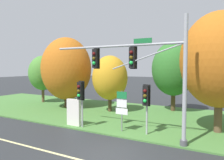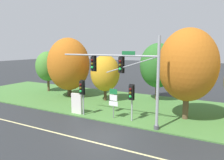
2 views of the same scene
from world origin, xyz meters
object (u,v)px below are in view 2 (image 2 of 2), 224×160
object	(u,v)px
tree_mid_verge	(158,66)
tree_tall_centre	(188,65)
pedestrian_signal_further_along	(82,90)
traffic_signal_mast	(127,72)
tree_left_of_mast	(69,64)
tree_behind_signpost	(105,73)
info_kiosk	(77,104)
pedestrian_signal_near_kerb	(131,95)
tree_nearest_road	(48,66)
route_sign_post	(113,100)

from	to	relation	value
tree_mid_verge	tree_tall_centre	bearing A→B (deg)	-52.55
tree_tall_centre	pedestrian_signal_further_along	bearing A→B (deg)	-156.90
traffic_signal_mast	tree_left_of_mast	world-z (taller)	tree_left_of_mast
tree_behind_signpost	tree_mid_verge	size ratio (longest dim) A/B	0.80
tree_left_of_mast	info_kiosk	world-z (taller)	tree_left_of_mast
pedestrian_signal_near_kerb	tree_behind_signpost	xyz separation A→B (m)	(-5.52, 5.16, 0.92)
tree_behind_signpost	info_kiosk	size ratio (longest dim) A/B	2.78
traffic_signal_mast	info_kiosk	size ratio (longest dim) A/B	4.67
pedestrian_signal_near_kerb	traffic_signal_mast	bearing A→B (deg)	-93.33
tree_behind_signpost	tree_nearest_road	bearing A→B (deg)	175.24
tree_mid_verge	info_kiosk	distance (m)	10.56
tree_nearest_road	tree_mid_verge	xyz separation A→B (m)	(14.86, 2.39, 0.55)
tree_nearest_road	route_sign_post	bearing A→B (deg)	-23.85
tree_mid_verge	tree_tall_centre	distance (m)	6.96
tree_behind_signpost	tree_mid_verge	world-z (taller)	tree_mid_verge
tree_mid_verge	info_kiosk	world-z (taller)	tree_mid_verge
traffic_signal_mast	info_kiosk	xyz separation A→B (m)	(-5.27, 0.32, -3.27)
pedestrian_signal_near_kerb	tree_behind_signpost	bearing A→B (deg)	136.92
pedestrian_signal_near_kerb	info_kiosk	distance (m)	5.50
pedestrian_signal_near_kerb	pedestrian_signal_further_along	distance (m)	4.54
tree_nearest_road	tree_mid_verge	bearing A→B (deg)	9.14
tree_mid_verge	info_kiosk	bearing A→B (deg)	-119.40
pedestrian_signal_further_along	tree_left_of_mast	xyz separation A→B (m)	(-6.12, 5.61, 1.65)
pedestrian_signal_near_kerb	tree_mid_verge	distance (m)	8.55
traffic_signal_mast	tree_tall_centre	bearing A→B (deg)	42.82
traffic_signal_mast	tree_nearest_road	size ratio (longest dim) A/B	1.60
tree_mid_verge	tree_tall_centre	xyz separation A→B (m)	(4.21, -5.50, 0.64)
route_sign_post	tree_mid_verge	distance (m)	8.81
tree_nearest_road	info_kiosk	bearing A→B (deg)	-32.90
pedestrian_signal_further_along	tree_mid_verge	xyz separation A→B (m)	(4.13, 9.06, 1.65)
pedestrian_signal_near_kerb	info_kiosk	bearing A→B (deg)	-175.33
pedestrian_signal_near_kerb	info_kiosk	world-z (taller)	pedestrian_signal_near_kerb
pedestrian_signal_further_along	tree_behind_signpost	xyz separation A→B (m)	(-1.04, 5.86, 0.82)
tree_tall_centre	tree_mid_verge	bearing A→B (deg)	127.45
route_sign_post	pedestrian_signal_near_kerb	bearing A→B (deg)	0.78
tree_nearest_road	tree_behind_signpost	size ratio (longest dim) A/B	1.05
pedestrian_signal_further_along	info_kiosk	world-z (taller)	pedestrian_signal_further_along
route_sign_post	tree_left_of_mast	distance (m)	10.49
tree_behind_signpost	route_sign_post	bearing A→B (deg)	-53.31
route_sign_post	tree_mid_verge	world-z (taller)	tree_mid_verge
traffic_signal_mast	tree_mid_verge	size ratio (longest dim) A/B	1.34
tree_tall_centre	traffic_signal_mast	bearing A→B (deg)	-137.18
pedestrian_signal_further_along	route_sign_post	world-z (taller)	pedestrian_signal_further_along
traffic_signal_mast	info_kiosk	bearing A→B (deg)	176.57
route_sign_post	tree_tall_centre	size ratio (longest dim) A/B	0.34
tree_nearest_road	info_kiosk	xyz separation A→B (m)	(9.90, -6.41, -2.53)
pedestrian_signal_near_kerb	tree_nearest_road	distance (m)	16.39
tree_nearest_road	pedestrian_signal_near_kerb	bearing A→B (deg)	-21.43
tree_nearest_road	tree_left_of_mast	bearing A→B (deg)	-12.92
tree_left_of_mast	tree_behind_signpost	size ratio (longest dim) A/B	1.38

